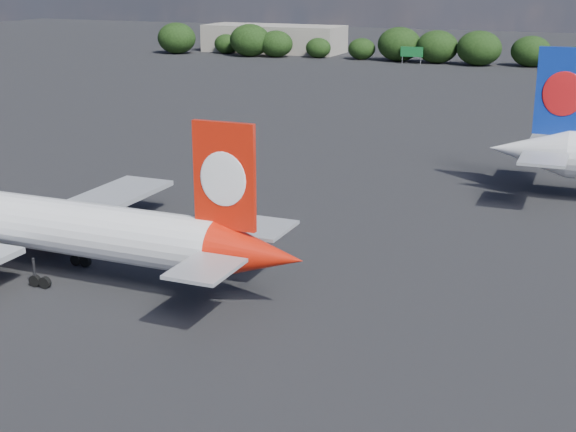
% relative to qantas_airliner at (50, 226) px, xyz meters
% --- Properties ---
extents(ground, '(500.00, 500.00, 0.00)m').
position_rel_qantas_airliner_xyz_m(ground, '(5.30, 46.44, -4.16)').
color(ground, black).
rests_on(ground, ground).
extents(qantas_airliner, '(41.73, 39.59, 13.68)m').
position_rel_qantas_airliner_xyz_m(qantas_airliner, '(0.00, 0.00, 0.00)').
color(qantas_airliner, white).
rests_on(qantas_airliner, ground).
extents(terminal_building, '(42.00, 16.00, 8.00)m').
position_rel_qantas_airliner_xyz_m(terminal_building, '(-59.70, 178.44, -0.16)').
color(terminal_building, gray).
rests_on(terminal_building, ground).
extents(highway_sign, '(6.00, 0.30, 4.50)m').
position_rel_qantas_airliner_xyz_m(highway_sign, '(-12.70, 162.44, -1.04)').
color(highway_sign, '#125E27').
rests_on(highway_sign, ground).
extents(billboard_yellow, '(5.00, 0.30, 5.50)m').
position_rel_qantas_airliner_xyz_m(billboard_yellow, '(17.30, 168.44, -0.30)').
color(billboard_yellow, gold).
rests_on(billboard_yellow, ground).
extents(horizon_treeline, '(204.01, 15.25, 9.22)m').
position_rel_qantas_airliner_xyz_m(horizon_treeline, '(3.89, 165.87, -0.15)').
color(horizon_treeline, black).
rests_on(horizon_treeline, ground).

